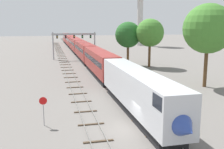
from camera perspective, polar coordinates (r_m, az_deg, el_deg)
name	(u,v)px	position (r m, az deg, el deg)	size (l,w,h in m)	color
ground_plane	(131,129)	(25.91, 4.06, -11.53)	(400.00, 400.00, 0.00)	slate
track_main	(79,55)	(83.93, -6.93, 4.05)	(2.60, 200.00, 0.16)	slate
track_near	(66,66)	(63.71, -9.80, 1.83)	(2.60, 160.00, 0.16)	slate
passenger_train	(79,47)	(83.53, -6.96, 5.77)	(3.04, 132.12, 4.80)	silver
signal_gantry	(74,39)	(75.40, -8.05, 7.46)	(12.10, 0.49, 7.55)	#999BA0
stop_sign	(43,107)	(26.96, -14.40, -6.73)	(0.76, 0.08, 2.88)	gray
trackside_tree_left	(128,35)	(63.37, 3.44, 8.41)	(6.04, 6.04, 10.26)	brown
trackside_tree_mid	(208,29)	(43.81, 19.75, 9.14)	(7.60, 7.60, 12.87)	brown
trackside_tree_right	(150,33)	(61.64, 8.08, 8.76)	(6.30, 6.30, 10.93)	brown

